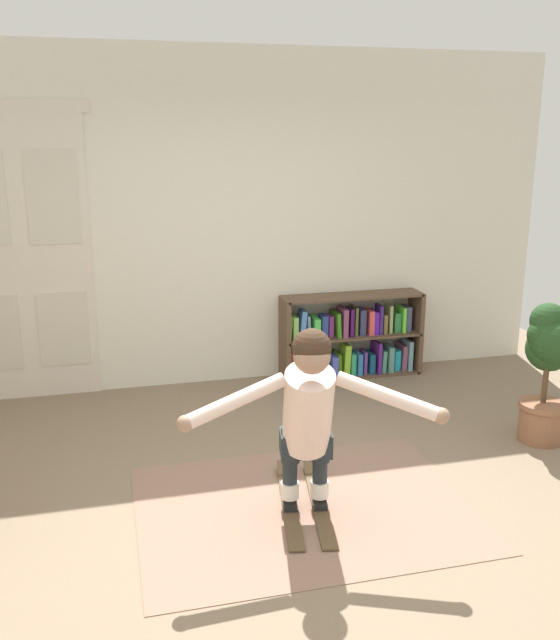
{
  "coord_description": "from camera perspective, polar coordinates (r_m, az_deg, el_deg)",
  "views": [
    {
      "loc": [
        -1.01,
        -3.38,
        2.2
      ],
      "look_at": [
        0.03,
        0.71,
        1.05
      ],
      "focal_mm": 38.8,
      "sensor_mm": 36.0,
      "label": 1
    }
  ],
  "objects": [
    {
      "name": "potted_plant",
      "position": [
        5.35,
        21.25,
        -2.97
      ],
      "size": [
        0.39,
        0.4,
        1.02
      ],
      "color": "brown",
      "rests_on": "ground"
    },
    {
      "name": "person_skier",
      "position": [
        3.89,
        2.37,
        -7.33
      ],
      "size": [
        1.42,
        0.72,
        1.13
      ],
      "color": "white",
      "rests_on": "skis_pair"
    },
    {
      "name": "bookshelf",
      "position": [
        6.42,
        5.73,
        -1.7
      ],
      "size": [
        1.31,
        0.3,
        0.77
      ],
      "color": "brown",
      "rests_on": "ground"
    },
    {
      "name": "back_wall",
      "position": [
        6.11,
        -4.65,
        8.16
      ],
      "size": [
        6.0,
        0.1,
        2.9
      ],
      "primitive_type": "cube",
      "color": "silver",
      "rests_on": "ground"
    },
    {
      "name": "double_door",
      "position": [
        6.04,
        -20.49,
        5.05
      ],
      "size": [
        1.22,
        0.05,
        2.45
      ],
      "color": "beige",
      "rests_on": "ground"
    },
    {
      "name": "skis_pair",
      "position": [
        4.35,
        1.99,
        -14.75
      ],
      "size": [
        0.43,
        1.0,
        0.07
      ],
      "color": "brown",
      "rests_on": "rug"
    },
    {
      "name": "ground_plane",
      "position": [
        4.15,
        2.13,
        -16.73
      ],
      "size": [
        7.2,
        7.2,
        0.0
      ],
      "primitive_type": "plane",
      "color": "#7B6752"
    },
    {
      "name": "rug",
      "position": [
        4.34,
        2.04,
        -15.18
      ],
      "size": [
        2.0,
        1.52,
        0.01
      ],
      "primitive_type": "cube",
      "color": "#8A6856",
      "rests_on": "ground"
    }
  ]
}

